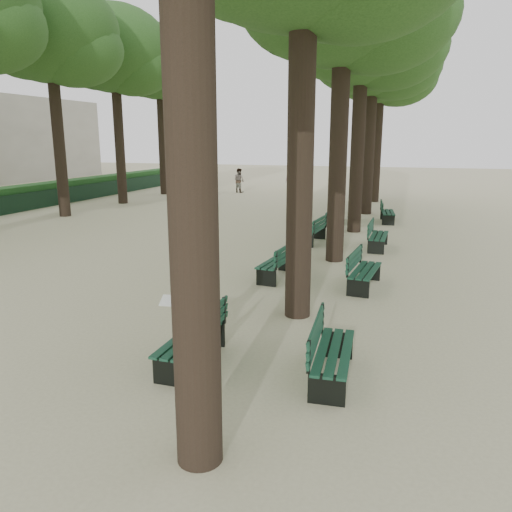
% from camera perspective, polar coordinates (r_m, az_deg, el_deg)
% --- Properties ---
extents(ground, '(120.00, 120.00, 0.00)m').
position_cam_1_polar(ground, '(8.34, -10.40, -12.36)').
color(ground, '#C3BC93').
rests_on(ground, ground).
extents(tree_central_3, '(6.00, 6.00, 9.95)m').
position_cam_1_polar(tree_central_3, '(20.14, 12.16, 24.69)').
color(tree_central_3, '#33261C').
rests_on(tree_central_3, ground).
extents(tree_central_4, '(6.00, 6.00, 9.95)m').
position_cam_1_polar(tree_central_4, '(25.03, 13.37, 22.33)').
color(tree_central_4, '#33261C').
rests_on(tree_central_4, ground).
extents(tree_central_5, '(6.00, 6.00, 9.95)m').
position_cam_1_polar(tree_central_5, '(29.96, 14.15, 20.74)').
color(tree_central_5, '#33261C').
rests_on(tree_central_5, ground).
extents(tree_far_3, '(6.00, 6.00, 10.45)m').
position_cam_1_polar(tree_far_3, '(25.48, -22.58, 22.68)').
color(tree_far_3, '#33261C').
rests_on(tree_far_3, ground).
extents(tree_far_4, '(6.00, 6.00, 10.45)m').
position_cam_1_polar(tree_far_4, '(29.50, -15.95, 21.73)').
color(tree_far_4, '#33261C').
rests_on(tree_far_4, ground).
extents(tree_far_5, '(6.00, 6.00, 10.45)m').
position_cam_1_polar(tree_far_5, '(33.78, -11.01, 20.84)').
color(tree_far_5, '#33261C').
rests_on(tree_far_5, ground).
extents(bench_left_0, '(0.59, 1.81, 0.92)m').
position_cam_1_polar(bench_left_0, '(8.28, -7.37, -10.37)').
color(bench_left_0, black).
rests_on(bench_left_0, ground).
extents(bench_left_1, '(0.75, 1.85, 0.92)m').
position_cam_1_polar(bench_left_1, '(13.06, 2.44, -1.38)').
color(bench_left_1, black).
rests_on(bench_left_1, ground).
extents(bench_left_2, '(0.73, 1.84, 0.92)m').
position_cam_1_polar(bench_left_2, '(17.58, 6.47, 2.37)').
color(bench_left_2, black).
rests_on(bench_left_2, ground).
extents(bench_left_3, '(0.65, 1.82, 0.92)m').
position_cam_1_polar(bench_left_3, '(22.31, 8.89, 4.62)').
color(bench_left_3, black).
rests_on(bench_left_3, ground).
extents(bench_right_0, '(0.67, 1.83, 0.92)m').
position_cam_1_polar(bench_right_0, '(7.81, 8.74, -11.92)').
color(bench_right_0, black).
rests_on(bench_right_0, ground).
extents(bench_right_1, '(0.73, 1.84, 0.92)m').
position_cam_1_polar(bench_right_1, '(12.47, 12.29, -2.39)').
color(bench_right_1, black).
rests_on(bench_right_1, ground).
extents(bench_right_2, '(0.60, 1.81, 0.92)m').
position_cam_1_polar(bench_right_2, '(16.99, 13.78, 1.69)').
color(bench_right_2, black).
rests_on(bench_right_2, ground).
extents(bench_right_3, '(0.77, 1.85, 0.92)m').
position_cam_1_polar(bench_right_3, '(22.54, 14.79, 4.43)').
color(bench_right_3, black).
rests_on(bench_right_3, ground).
extents(man_with_map, '(0.75, 0.84, 1.89)m').
position_cam_1_polar(man_with_map, '(8.05, -8.05, -5.96)').
color(man_with_map, black).
rests_on(man_with_map, ground).
extents(pedestrian_d, '(0.97, 0.52, 1.89)m').
position_cam_1_polar(pedestrian_d, '(34.58, 4.17, 8.90)').
color(pedestrian_d, '#262628').
rests_on(pedestrian_d, ground).
extents(pedestrian_e, '(1.10, 1.71, 1.86)m').
position_cam_1_polar(pedestrian_e, '(29.48, -6.88, 8.05)').
color(pedestrian_e, '#262628').
rests_on(pedestrian_e, ground).
extents(pedestrian_a, '(0.85, 0.64, 1.62)m').
position_cam_1_polar(pedestrian_a, '(34.01, -1.95, 8.62)').
color(pedestrian_a, '#262628').
rests_on(pedestrian_a, ground).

